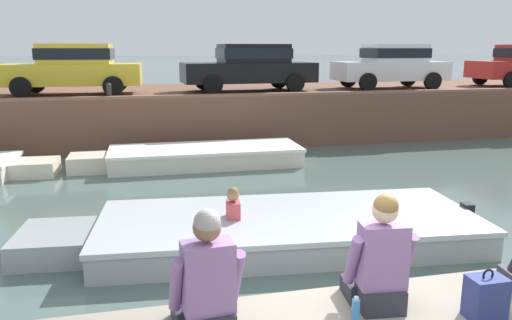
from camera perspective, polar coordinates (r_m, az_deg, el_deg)
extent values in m
plane|color=#4C605B|center=(9.80, -2.31, -5.25)|extent=(400.00, 400.00, 0.00)
cube|color=brown|center=(17.80, -7.40, 5.42)|extent=(60.00, 6.00, 1.61)
cube|color=brown|center=(14.86, -6.37, 7.31)|extent=(60.00, 0.24, 0.08)
cube|color=silver|center=(13.23, -23.90, -0.80)|extent=(1.06, 1.02, 0.37)
cube|color=silver|center=(13.19, -5.75, 0.29)|extent=(4.91, 1.78, 0.41)
cube|color=silver|center=(13.19, -18.52, -0.31)|extent=(0.99, 0.96, 0.41)
cube|color=white|center=(13.14, -5.77, 1.33)|extent=(4.97, 1.84, 0.08)
cube|color=brown|center=(13.21, -4.18, 0.98)|extent=(0.25, 1.57, 0.06)
cube|color=#93999E|center=(7.98, 3.72, -8.11)|extent=(6.00, 2.79, 0.37)
cube|color=#93999E|center=(8.07, -21.69, -8.78)|extent=(1.27, 1.36, 0.37)
cube|color=#B1B7BD|center=(7.90, 3.74, -6.57)|extent=(6.07, 2.86, 0.08)
cube|color=brown|center=(8.03, 6.81, -7.07)|extent=(0.42, 2.07, 0.06)
cube|color=black|center=(9.02, 22.91, -5.96)|extent=(0.18, 0.21, 0.45)
cube|color=#C64C51|center=(7.75, -2.62, -6.31)|extent=(0.23, 0.34, 0.44)
sphere|color=#A37556|center=(7.66, -2.65, -4.05)|extent=(0.19, 0.19, 0.19)
sphere|color=olive|center=(7.64, -2.65, -3.76)|extent=(0.17, 0.17, 0.17)
cube|color=yellow|center=(16.61, -20.29, 9.17)|extent=(4.24, 1.89, 0.64)
cube|color=yellow|center=(16.56, -19.88, 11.35)|extent=(2.15, 1.59, 0.60)
cube|color=black|center=(16.56, -19.88, 11.35)|extent=(2.24, 1.63, 0.33)
cylinder|color=black|center=(16.05, -25.30, 7.51)|extent=(0.61, 0.21, 0.60)
cylinder|color=black|center=(17.73, -23.89, 8.01)|extent=(0.61, 0.21, 0.60)
cylinder|color=black|center=(15.59, -16.02, 8.11)|extent=(0.61, 0.21, 0.60)
cylinder|color=black|center=(17.32, -15.47, 8.54)|extent=(0.61, 0.21, 0.60)
cube|color=black|center=(16.85, -0.89, 9.98)|extent=(4.45, 1.88, 0.64)
cube|color=black|center=(16.88, -0.31, 12.09)|extent=(2.26, 1.57, 0.60)
cube|color=black|center=(16.88, -0.31, 12.09)|extent=(2.35, 1.61, 0.33)
cylinder|color=black|center=(15.74, -4.91, 8.58)|extent=(0.61, 0.21, 0.60)
cylinder|color=black|center=(17.41, -5.99, 8.95)|extent=(0.61, 0.21, 0.60)
cylinder|color=black|center=(16.47, 4.50, 8.77)|extent=(0.61, 0.21, 0.60)
cylinder|color=black|center=(18.08, 2.61, 9.14)|extent=(0.61, 0.21, 0.60)
cube|color=white|center=(18.63, 15.02, 9.81)|extent=(3.91, 1.70, 0.64)
cube|color=white|center=(18.68, 15.57, 11.70)|extent=(1.96, 1.48, 0.60)
cube|color=black|center=(18.68, 15.57, 11.70)|extent=(2.04, 1.52, 0.33)
cylinder|color=black|center=(17.35, 12.66, 8.70)|extent=(0.60, 0.19, 0.60)
cylinder|color=black|center=(18.90, 10.49, 9.10)|extent=(0.60, 0.19, 0.60)
cylinder|color=black|center=(18.49, 19.54, 8.51)|extent=(0.60, 0.19, 0.60)
cylinder|color=black|center=(19.96, 16.98, 8.94)|extent=(0.60, 0.19, 0.60)
cylinder|color=black|center=(20.37, 27.17, 8.17)|extent=(0.61, 0.20, 0.60)
cylinder|color=black|center=(21.81, 24.26, 8.65)|extent=(0.61, 0.20, 0.60)
cylinder|color=#2D2B28|center=(14.90, -16.45, 7.41)|extent=(0.14, 0.14, 0.35)
sphere|color=#2D2B28|center=(14.89, -16.50, 8.15)|extent=(0.15, 0.15, 0.15)
cube|color=#282833|center=(4.01, -6.15, -16.87)|extent=(0.47, 0.36, 0.14)
cube|color=#8C669E|center=(3.64, -5.50, -13.16)|extent=(0.38, 0.26, 0.52)
cylinder|color=#8C669E|center=(3.75, -2.31, -13.13)|extent=(0.12, 0.29, 0.47)
cylinder|color=#8C669E|center=(3.66, -9.12, -13.96)|extent=(0.12, 0.29, 0.47)
sphere|color=brown|center=(3.49, -5.63, -7.68)|extent=(0.20, 0.20, 0.20)
sphere|color=gray|center=(3.47, -5.60, -7.12)|extent=(0.19, 0.19, 0.19)
cube|color=#282833|center=(4.23, 13.99, -15.02)|extent=(0.37, 0.32, 0.20)
cube|color=#282833|center=(4.43, 12.95, -14.09)|extent=(0.47, 0.37, 0.14)
cube|color=#8C669E|center=(4.08, 14.26, -10.53)|extent=(0.38, 0.26, 0.52)
cylinder|color=#8C669E|center=(4.22, 16.82, -10.64)|extent=(0.12, 0.29, 0.47)
cylinder|color=#8C669E|center=(4.07, 11.02, -11.20)|extent=(0.12, 0.29, 0.47)
sphere|color=beige|center=(3.95, 14.55, -5.59)|extent=(0.20, 0.20, 0.20)
sphere|color=olive|center=(3.93, 14.64, -5.08)|extent=(0.19, 0.19, 0.19)
cylinder|color=#3F8CCC|center=(4.03, 11.32, -16.51)|extent=(0.06, 0.06, 0.18)
cylinder|color=white|center=(3.99, 11.39, -15.23)|extent=(0.04, 0.04, 0.02)
cube|color=navy|center=(4.34, 24.76, -14.11)|extent=(0.28, 0.20, 0.34)
cube|color=navy|center=(4.44, 23.82, -14.14)|extent=(0.22, 0.06, 0.18)
torus|color=black|center=(4.26, 25.00, -11.82)|extent=(0.10, 0.02, 0.10)
cube|color=orange|center=(4.32, 14.65, -15.18)|extent=(0.18, 0.12, 0.10)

